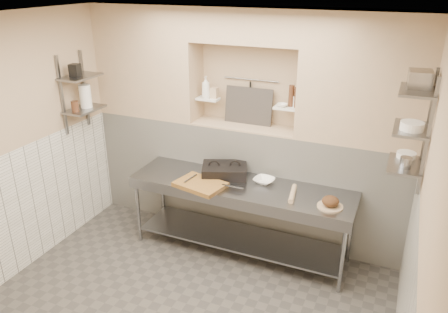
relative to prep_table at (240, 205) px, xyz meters
The scene contains 47 objects.
ceiling 2.51m from the prep_table, 97.89° to the right, with size 4.00×3.90×0.10m, color silver.
wall_left 2.62m from the prep_table, 151.88° to the right, with size 0.10×3.90×2.80m, color tan.
wall_right 2.35m from the prep_table, 32.10° to the right, with size 0.10×3.90×2.80m, color tan.
wall_back 1.13m from the prep_table, 101.36° to the left, with size 4.00×0.10×2.80m, color tan.
backwall_lower 0.59m from the prep_table, 106.14° to the left, with size 4.00×0.40×1.40m, color silver.
alcove_sill 0.97m from the prep_table, 106.14° to the left, with size 1.30×0.40×0.02m, color tan.
backwall_pillar_left 2.16m from the prep_table, 159.16° to the left, with size 1.35×0.40×1.40m, color tan.
backwall_pillar_right 1.95m from the prep_table, 26.02° to the left, with size 1.35×0.40×1.40m, color tan.
backwall_header 2.04m from the prep_table, 106.14° to the left, with size 1.30×0.40×0.40m, color tan.
wainscot_left 2.46m from the prep_table, 151.22° to the right, with size 0.02×3.90×1.40m, color silver.
wainscot_right 2.18m from the prep_table, 32.94° to the right, with size 0.02×3.90×1.40m, color silver.
alcove_shelf_left 1.37m from the prep_table, 139.52° to the left, with size 0.28×0.16×0.03m, color white.
alcove_shelf_right 1.25m from the prep_table, 59.34° to the left, with size 0.28×0.16×0.03m, color white.
utensil_rail 1.51m from the prep_table, 102.55° to the left, with size 0.02×0.02×0.70m, color gray.
hanging_steel 1.35m from the prep_table, 102.89° to the left, with size 0.02×0.02×0.30m, color black.
splash_panel 1.21m from the prep_table, 103.82° to the left, with size 0.60×0.02×0.45m, color #383330.
shelf_rail_left_a 2.43m from the prep_table, behind, with size 0.03×0.03×0.95m, color slate.
shelf_rail_left_b 2.45m from the prep_table, behind, with size 0.03×0.03×0.95m, color slate.
wall_shelf_left_lower 2.23m from the prep_table, behind, with size 0.30×0.50×0.03m, color slate.
wall_shelf_left_upper 2.42m from the prep_table, behind, with size 0.30×0.50×0.03m, color slate.
shelf_rail_right_a 2.18m from the prep_table, ahead, with size 0.03×0.03×1.05m, color slate.
shelf_rail_right_b 2.20m from the prep_table, 10.42° to the right, with size 0.03×0.03×1.05m, color slate.
wall_shelf_right_lower 1.89m from the prep_table, ahead, with size 0.30×0.50×0.03m, color slate.
wall_shelf_right_mid 2.07m from the prep_table, ahead, with size 0.30×0.50×0.03m, color slate.
wall_shelf_right_upper 2.29m from the prep_table, ahead, with size 0.30×0.50×0.03m, color slate.
prep_table is the anchor object (origin of this frame).
panini_press 0.44m from the prep_table, 151.27° to the left, with size 0.62×0.54×0.14m.
cutting_board 0.54m from the prep_table, 152.24° to the right, with size 0.54×0.38×0.05m, color #926225.
knife_blade 0.35m from the prep_table, 101.83° to the right, with size 0.25×0.03×0.01m, color gray.
tongs 0.66m from the prep_table, 162.36° to the right, with size 0.02×0.02×0.24m, color gray.
mixing_bowl 0.40m from the prep_table, 34.77° to the left, with size 0.23×0.23×0.06m, color white.
rolling_pin 0.68m from the prep_table, ahead, with size 0.06×0.06×0.38m, color tan.
bread_board 1.08m from the prep_table, ahead, with size 0.27×0.27×0.02m, color tan.
bread_loaf 1.09m from the prep_table, ahead, with size 0.18×0.18×0.11m, color #4C2D19.
bottle_soap 1.49m from the prep_table, 141.28° to the left, with size 0.10×0.10×0.27m, color white.
jar_alcove 1.41m from the prep_table, 134.72° to the left, with size 0.09×0.09×0.13m, color tan.
bowl_alcove 1.25m from the prep_table, 62.25° to the left, with size 0.12×0.12×0.04m, color white.
condiment_a 1.40m from the prep_table, 53.12° to the left, with size 0.06×0.06×0.23m, color #462818.
condiment_b 1.39m from the prep_table, 58.17° to the left, with size 0.06×0.06×0.25m, color #462818.
condiment_c 1.36m from the prep_table, 54.01° to the left, with size 0.07×0.07×0.12m, color white.
jug_left 2.29m from the prep_table, behind, with size 0.14×0.14×0.28m, color white.
jar_left 2.27m from the prep_table, behind, with size 0.09×0.09×0.13m, color #462818.
box_left_upper 2.48m from the prep_table, behind, with size 0.11×0.11×0.15m, color black.
bowl_right 1.90m from the prep_table, ahead, with size 0.18×0.18×0.05m, color white.
canister_right 1.93m from the prep_table, ahead, with size 0.10×0.10×0.10m, color gray.
bowl_right_mid 2.10m from the prep_table, ahead, with size 0.20×0.20×0.07m, color white.
basket_right 2.35m from the prep_table, ahead, with size 0.19×0.24×0.15m, color gray.
Camera 1 is at (1.76, -3.00, 3.13)m, focal length 35.00 mm.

